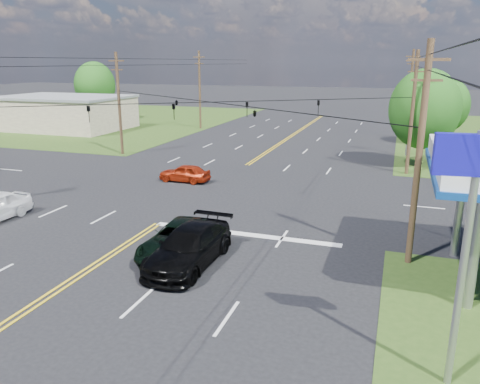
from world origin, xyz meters
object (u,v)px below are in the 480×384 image
(retail_nw, at_px, (64,114))
(pickup_dkgreen, at_px, (179,240))
(pole_ne, at_px, (412,112))
(tree_right_a, at_px, (425,109))
(tree_right_b, at_px, (445,106))
(pole_se, at_px, (419,154))
(pole_nw, at_px, (119,103))
(pole_right_far, at_px, (410,93))
(pole_left_far, at_px, (200,89))
(suv_black, at_px, (189,247))
(polesign_se, at_px, (473,196))
(tree_far_l, at_px, (95,85))

(retail_nw, distance_m, pickup_dkgreen, 47.00)
(pole_ne, relative_size, tree_right_a, 1.16)
(pole_ne, distance_m, tree_right_b, 15.42)
(pole_se, bearing_deg, pole_nw, 145.30)
(pole_right_far, bearing_deg, tree_right_a, -86.42)
(pole_left_far, bearing_deg, tree_right_b, -7.72)
(pole_se, distance_m, tree_right_a, 21.02)
(retail_nw, xyz_separation_m, tree_right_b, (46.50, 2.00, 2.22))
(pole_se, distance_m, pickup_dkgreen, 11.11)
(tree_right_b, xyz_separation_m, pickup_dkgreen, (-13.50, -35.45, -3.48))
(tree_right_b, bearing_deg, suv_black, -109.18)
(pole_left_far, height_order, tree_right_a, pole_left_far)
(retail_nw, bearing_deg, pole_ne, -16.82)
(pole_nw, distance_m, tree_right_b, 33.10)
(pole_ne, relative_size, pole_left_far, 0.95)
(retail_nw, bearing_deg, tree_right_b, 2.46)
(pole_ne, height_order, suv_black, pole_ne)
(pole_ne, xyz_separation_m, pickup_dkgreen, (-10.00, -20.45, -4.18))
(pole_right_far, distance_m, polesign_se, 45.23)
(pole_left_far, relative_size, pole_right_far, 1.00)
(pole_ne, bearing_deg, tree_right_a, 71.57)
(retail_nw, height_order, pole_se, pole_se)
(pole_right_far, bearing_deg, tree_right_b, -48.81)
(pole_se, xyz_separation_m, suv_black, (-9.12, -3.27, -4.09))
(tree_far_l, bearing_deg, pole_nw, -50.44)
(tree_right_b, bearing_deg, tree_far_l, 170.63)
(tree_right_a, height_order, polesign_se, tree_right_a)
(tree_right_a, relative_size, tree_far_l, 0.94)
(tree_far_l, bearing_deg, pole_se, -42.34)
(tree_right_a, bearing_deg, pole_se, -92.73)
(tree_right_b, distance_m, polesign_se, 41.31)
(retail_nw, distance_m, suv_black, 48.21)
(pole_nw, bearing_deg, tree_right_a, 6.34)
(tree_right_a, bearing_deg, tree_right_b, 78.23)
(polesign_se, bearing_deg, suv_black, 153.87)
(retail_nw, distance_m, polesign_se, 59.02)
(tree_right_b, bearing_deg, pole_se, -96.05)
(polesign_se, bearing_deg, pole_nw, 135.81)
(tree_far_l, relative_size, pickup_dkgreen, 1.64)
(pole_right_far, xyz_separation_m, suv_black, (-9.12, -40.27, -4.35))
(retail_nw, relative_size, tree_right_b, 2.26)
(pole_right_far, bearing_deg, polesign_se, -88.77)
(suv_black, bearing_deg, polesign_se, -24.40)
(pole_se, relative_size, tree_right_b, 1.34)
(retail_nw, distance_m, pole_se, 53.09)
(pole_nw, bearing_deg, polesign_se, -44.19)
(pole_nw, distance_m, polesign_se, 37.62)
(pole_right_far, bearing_deg, retail_nw, -172.06)
(retail_nw, relative_size, polesign_se, 2.27)
(pole_right_far, bearing_deg, pole_ne, -90.00)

